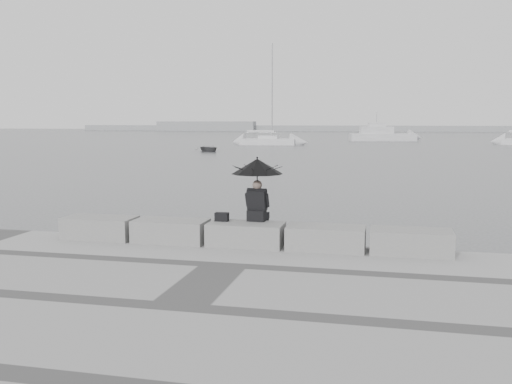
% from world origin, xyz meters
% --- Properties ---
extents(ground, '(360.00, 360.00, 0.00)m').
position_xyz_m(ground, '(0.00, 0.00, 0.00)').
color(ground, '#404345').
rests_on(ground, ground).
extents(stone_block_far_left, '(1.60, 0.80, 0.50)m').
position_xyz_m(stone_block_far_left, '(-3.40, -0.45, 0.75)').
color(stone_block_far_left, slate).
rests_on(stone_block_far_left, promenade).
extents(stone_block_left, '(1.60, 0.80, 0.50)m').
position_xyz_m(stone_block_left, '(-1.70, -0.45, 0.75)').
color(stone_block_left, slate).
rests_on(stone_block_left, promenade).
extents(stone_block_centre, '(1.60, 0.80, 0.50)m').
position_xyz_m(stone_block_centre, '(0.00, -0.45, 0.75)').
color(stone_block_centre, slate).
rests_on(stone_block_centre, promenade).
extents(stone_block_right, '(1.60, 0.80, 0.50)m').
position_xyz_m(stone_block_right, '(1.70, -0.45, 0.75)').
color(stone_block_right, slate).
rests_on(stone_block_right, promenade).
extents(stone_block_far_right, '(1.60, 0.80, 0.50)m').
position_xyz_m(stone_block_far_right, '(3.40, -0.45, 0.75)').
color(stone_block_far_right, slate).
rests_on(stone_block_far_right, promenade).
extents(seated_person, '(1.12, 1.12, 1.39)m').
position_xyz_m(seated_person, '(0.17, -0.12, 1.99)').
color(seated_person, black).
rests_on(seated_person, stone_block_centre).
extents(bag, '(0.29, 0.16, 0.19)m').
position_xyz_m(bag, '(-0.56, -0.34, 1.09)').
color(bag, black).
rests_on(bag, stone_block_centre).
extents(distant_landmass, '(180.00, 8.00, 2.80)m').
position_xyz_m(distant_landmass, '(-8.14, 154.51, 0.90)').
color(distant_landmass, gray).
rests_on(distant_landmass, ground).
extents(sailboat_left, '(7.17, 2.51, 12.90)m').
position_xyz_m(sailboat_left, '(-12.01, 60.41, 0.53)').
color(sailboat_left, silver).
rests_on(sailboat_left, ground).
extents(motor_cruiser, '(10.30, 4.64, 4.50)m').
position_xyz_m(motor_cruiser, '(2.28, 78.37, 0.89)').
color(motor_cruiser, silver).
rests_on(motor_cruiser, ground).
extents(dinghy, '(3.71, 3.26, 0.59)m').
position_xyz_m(dinghy, '(-14.80, 43.66, 0.30)').
color(dinghy, slate).
rests_on(dinghy, ground).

